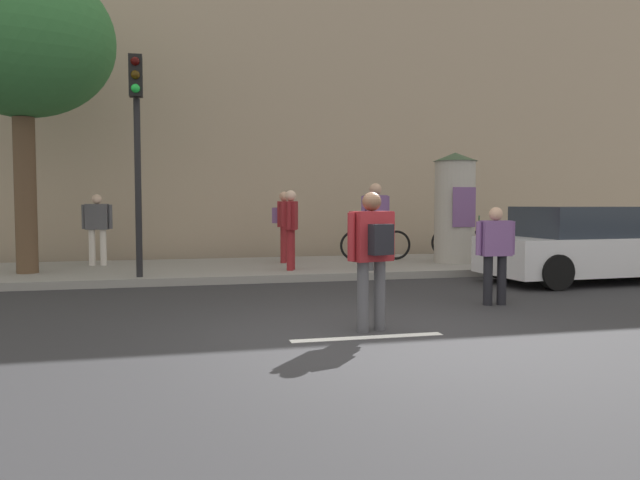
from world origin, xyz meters
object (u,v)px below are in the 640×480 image
Objects in this scene: street_tree at (21,41)px; pedestrian_in_light_jacket at (283,220)px; pedestrian_in_red_top at (97,223)px; pedestrian_tallest at (291,224)px; bicycle_leaning at (376,244)px; bicycle_upright at (464,241)px; parked_car_blue at (594,246)px; poster_column at (455,207)px; pedestrian_with_backpack at (495,248)px; pedestrian_in_dark_shirt at (373,248)px; pedestrian_near_pole at (375,219)px; traffic_light at (137,129)px.

street_tree is 6.45m from pedestrian_in_light_jacket.
pedestrian_tallest is at bearing -25.84° from pedestrian_in_red_top.
bicycle_upright is at bearing 11.00° from bicycle_leaning.
pedestrian_in_red_top reaches higher than parked_car_blue.
poster_column is 3.31m from parked_car_blue.
poster_column is 4.09m from pedestrian_tallest.
parked_car_blue is at bearing -34.20° from pedestrian_in_light_jacket.
street_tree reaches higher than pedestrian_with_backpack.
pedestrian_near_pole reaches higher than pedestrian_in_dark_shirt.
street_tree is at bearing 172.76° from pedestrian_tallest.
traffic_light is at bearing 120.71° from pedestrian_in_dark_shirt.
pedestrian_tallest is 5.51m from bicycle_upright.
bicycle_leaning is (2.43, 1.71, -0.57)m from pedestrian_tallest.
traffic_light reaches higher than pedestrian_with_backpack.
pedestrian_with_backpack is 5.89m from bicycle_leaning.
poster_column is at bearing 26.56° from pedestrian_near_pole.
pedestrian_in_dark_shirt is 5.38m from pedestrian_near_pole.
pedestrian_in_red_top is (1.19, 1.28, -3.57)m from street_tree.
parked_car_blue is at bearing 32.06° from pedestrian_with_backpack.
pedestrian_tallest is (-0.13, -1.60, -0.03)m from pedestrian_in_light_jacket.
pedestrian_in_red_top reaches higher than bicycle_leaning.
pedestrian_tallest is (0.08, 5.55, 0.11)m from pedestrian_in_dark_shirt.
pedestrian_in_light_jacket reaches higher than bicycle_leaning.
street_tree is 3.98m from pedestrian_in_red_top.
pedestrian_in_light_jacket is 1.61m from pedestrian_tallest.
bicycle_upright is at bearing 56.59° from poster_column.
bicycle_leaning is at bearing 129.75° from parked_car_blue.
parked_car_blue is (5.48, -3.72, -0.43)m from pedestrian_in_light_jacket.
pedestrian_in_red_top is at bearing 111.13° from traffic_light.
pedestrian_near_pole is (6.86, -1.14, -3.46)m from street_tree.
pedestrian_in_light_jacket is (5.32, 0.95, -3.53)m from street_tree.
pedestrian_in_dark_shirt is 8.45m from pedestrian_in_red_top.
poster_column is 2.09m from bicycle_leaning.
pedestrian_in_light_jacket is 2.37m from bicycle_leaning.
bicycle_upright is (3.34, 2.69, -0.67)m from pedestrian_near_pole.
pedestrian_tallest is at bearing -170.24° from poster_column.
pedestrian_in_dark_shirt is 0.93× the size of pedestrian_near_pole.
bicycle_upright is at bearing 19.65° from traffic_light.
pedestrian_with_backpack is 0.33× the size of parked_car_blue.
poster_column is 1.53× the size of pedestrian_in_dark_shirt.
poster_column reaches higher than pedestrian_in_light_jacket.
pedestrian_in_light_jacket is at bearing 85.27° from pedestrian_tallest.
street_tree is (-9.20, -0.03, 3.22)m from poster_column.
street_tree reaches higher than pedestrian_in_dark_shirt.
traffic_light reaches higher than parked_car_blue.
parked_car_blue reaches higher than bicycle_upright.
traffic_light reaches higher than bicycle_leaning.
traffic_light is at bearing -144.21° from pedestrian_in_light_jacket.
pedestrian_in_red_top is at bearing 156.96° from pedestrian_near_pole.
traffic_light is at bearing -30.89° from street_tree.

